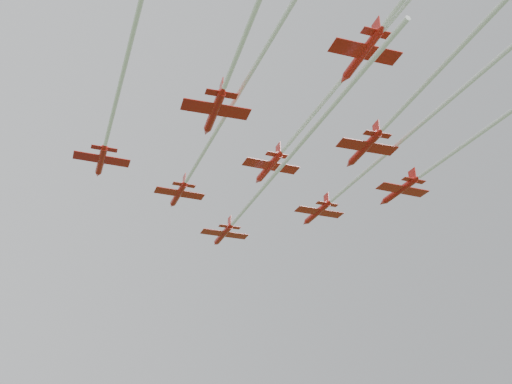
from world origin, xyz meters
TOP-DOWN VIEW (x-y plane):
  - jet_lead at (2.07, -1.81)m, footprint 22.43×65.85m
  - jet_row2_left at (-9.70, -3.18)m, footprint 18.44×54.95m
  - jet_row2_right at (12.93, -15.32)m, footprint 20.19×60.08m
  - jet_row3_left at (-28.43, -15.13)m, footprint 21.14×62.16m
  - jet_row3_mid at (-1.93, -16.71)m, footprint 16.51×46.85m
  - jet_row3_right at (16.64, -30.17)m, footprint 18.23×55.48m
  - jet_row4_left at (-21.81, -32.01)m, footprint 23.47×56.77m
  - jet_row4_right at (1.10, -36.46)m, footprint 22.34×56.25m

SIDE VIEW (x-z plane):
  - jet_row3_left at x=-28.43m, z-range 56.88..59.28m
  - jet_lead at x=2.07m, z-range 56.81..59.51m
  - jet_row3_right at x=16.64m, z-range 57.33..59.95m
  - jet_row4_left at x=-21.81m, z-range 57.37..59.99m
  - jet_row4_right at x=1.10m, z-range 57.63..60.25m
  - jet_row2_right at x=12.93m, z-range 58.43..61.11m
  - jet_row2_left at x=-9.70m, z-range 59.56..62.14m
  - jet_row3_mid at x=-1.93m, z-range 59.67..62.37m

